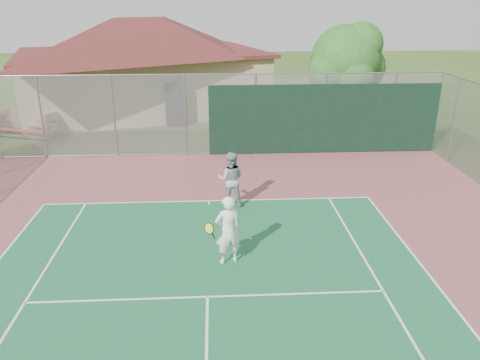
% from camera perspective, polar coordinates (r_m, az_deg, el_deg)
% --- Properties ---
extents(back_fence, '(20.08, 0.11, 3.53)m').
position_cam_1_polar(back_fence, '(20.29, 2.19, 7.68)').
color(back_fence, gray).
rests_on(back_fence, ground).
extents(clubhouse, '(16.97, 13.62, 6.39)m').
position_cam_1_polar(clubhouse, '(29.59, -11.94, 14.63)').
color(clubhouse, tan).
rests_on(clubhouse, ground).
extents(bleachers, '(3.71, 2.77, 1.19)m').
position_cam_1_polar(bleachers, '(25.84, -24.49, 6.37)').
color(bleachers, '#B23329').
rests_on(bleachers, ground).
extents(tree, '(3.91, 3.70, 5.45)m').
position_cam_1_polar(tree, '(23.51, 12.92, 13.79)').
color(tree, '#312012').
rests_on(tree, ground).
extents(player_white_front, '(1.03, 0.77, 1.85)m').
position_cam_1_polar(player_white_front, '(11.91, -1.53, -6.20)').
color(player_white_front, white).
rests_on(player_white_front, ground).
extents(player_grey_back, '(0.96, 0.79, 1.82)m').
position_cam_1_polar(player_grey_back, '(15.24, -1.11, 0.06)').
color(player_grey_back, '#989A9D').
rests_on(player_grey_back, ground).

